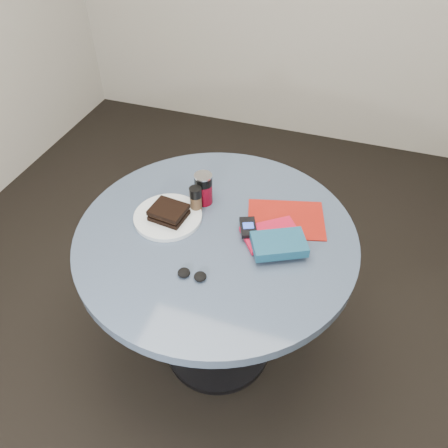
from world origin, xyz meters
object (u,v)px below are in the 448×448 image
(pepper_grinder, at_px, (196,199))
(magazine, at_px, (286,219))
(red_book, at_px, (271,235))
(mp3_player, at_px, (248,227))
(headphones, at_px, (192,275))
(novel, at_px, (279,244))
(sandwich, at_px, (169,212))
(soda_can, at_px, (204,189))
(table, at_px, (217,263))
(plate, at_px, (168,217))

(pepper_grinder, relative_size, magazine, 0.38)
(magazine, distance_m, red_book, 0.11)
(mp3_player, xyz_separation_m, headphones, (-0.11, -0.25, -0.02))
(novel, bearing_deg, sandwich, 149.37)
(pepper_grinder, relative_size, mp3_player, 0.95)
(soda_can, xyz_separation_m, red_book, (0.29, -0.11, -0.05))
(table, xyz_separation_m, headphones, (-0.00, -0.22, 0.17))
(magazine, xyz_separation_m, novel, (0.01, -0.17, 0.04))
(table, height_order, headphones, headphones)
(table, distance_m, mp3_player, 0.22)
(plate, bearing_deg, sandwich, -37.01)
(headphones, bearing_deg, pepper_grinder, 108.77)
(sandwich, relative_size, red_book, 0.69)
(soda_can, xyz_separation_m, magazine, (0.32, -0.00, -0.06))
(sandwich, height_order, mp3_player, sandwich)
(plate, bearing_deg, pepper_grinder, 42.64)
(plate, bearing_deg, novel, -5.01)
(magazine, height_order, mp3_player, mp3_player)
(novel, distance_m, mp3_player, 0.13)
(soda_can, relative_size, red_book, 0.65)
(pepper_grinder, distance_m, magazine, 0.34)
(table, height_order, plate, plate)
(plate, relative_size, soda_can, 1.98)
(sandwich, xyz_separation_m, mp3_player, (0.29, 0.02, -0.01))
(table, distance_m, red_book, 0.26)
(plate, distance_m, headphones, 0.30)
(plate, height_order, novel, novel)
(sandwich, distance_m, pepper_grinder, 0.11)
(pepper_grinder, height_order, magazine, pepper_grinder)
(magazine, relative_size, red_book, 1.43)
(table, height_order, novel, novel)
(table, distance_m, plate, 0.26)
(magazine, relative_size, novel, 1.56)
(magazine, distance_m, mp3_player, 0.16)
(sandwich, distance_m, mp3_player, 0.29)
(novel, distance_m, headphones, 0.31)
(plate, relative_size, magazine, 0.90)
(magazine, distance_m, headphones, 0.42)
(table, distance_m, headphones, 0.28)
(table, relative_size, novel, 5.65)
(plate, relative_size, headphones, 2.56)
(plate, xyz_separation_m, mp3_player, (0.30, 0.02, 0.02))
(plate, bearing_deg, mp3_player, 3.47)
(plate, distance_m, red_book, 0.38)
(red_book, distance_m, mp3_player, 0.08)
(table, xyz_separation_m, plate, (-0.19, 0.01, 0.17))
(soda_can, relative_size, mp3_player, 1.15)
(sandwich, height_order, pepper_grinder, pepper_grinder)
(soda_can, xyz_separation_m, novel, (0.33, -0.17, -0.03))
(table, relative_size, mp3_player, 9.16)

